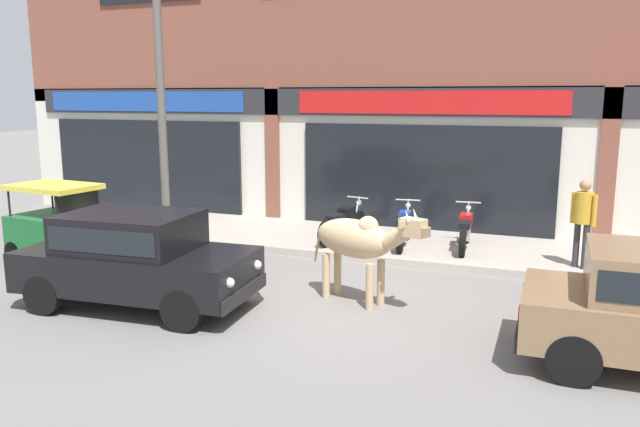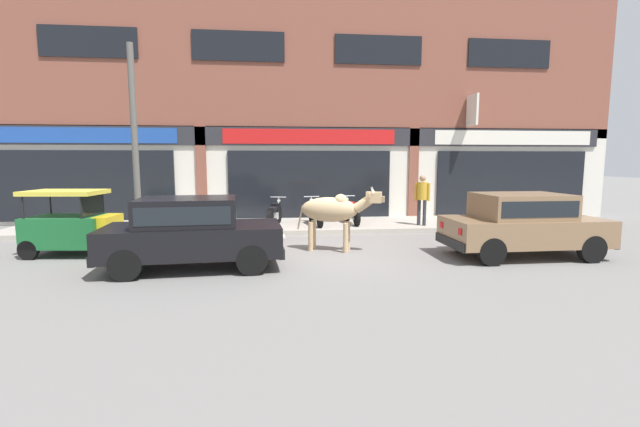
{
  "view_description": "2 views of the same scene",
  "coord_description": "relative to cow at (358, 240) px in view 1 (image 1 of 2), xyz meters",
  "views": [
    {
      "loc": [
        2.98,
        -8.99,
        3.18
      ],
      "look_at": [
        -0.94,
        1.0,
        1.16
      ],
      "focal_mm": 35.0,
      "sensor_mm": 36.0,
      "label": 1
    },
    {
      "loc": [
        -1.31,
        -10.28,
        2.21
      ],
      "look_at": [
        -0.09,
        1.0,
        0.8
      ],
      "focal_mm": 24.0,
      "sensor_mm": 36.0,
      "label": 2
    }
  ],
  "objects": [
    {
      "name": "auto_rickshaw",
      "position": [
        -6.12,
        0.24,
        -0.35
      ],
      "size": [
        2.04,
        1.33,
        1.52
      ],
      "color": "black",
      "rests_on": "ground"
    },
    {
      "name": "motorcycle_0",
      "position": [
        -1.42,
        3.32,
        -0.47
      ],
      "size": [
        0.66,
        1.79,
        0.88
      ],
      "color": "black",
      "rests_on": "sidewalk"
    },
    {
      "name": "cow",
      "position": [
        0.0,
        0.0,
        0.0
      ],
      "size": [
        2.06,
        1.05,
        1.61
      ],
      "color": "tan",
      "rests_on": "ground"
    },
    {
      "name": "motorcycle_1",
      "position": [
        -0.11,
        3.39,
        -0.47
      ],
      "size": [
        0.52,
        1.81,
        0.88
      ],
      "color": "black",
      "rests_on": "sidewalk"
    },
    {
      "name": "utility_pole",
      "position": [
        -5.34,
        2.57,
        1.79
      ],
      "size": [
        0.18,
        0.18,
        5.3
      ],
      "primitive_type": "cylinder",
      "color": "#595651",
      "rests_on": "sidewalk"
    },
    {
      "name": "sidewalk",
      "position": [
        -0.12,
        3.75,
        -0.93
      ],
      "size": [
        19.0,
        2.96,
        0.15
      ],
      "primitive_type": "cube",
      "color": "#A8A093",
      "rests_on": "ground"
    },
    {
      "name": "shop_building",
      "position": [
        -0.12,
        5.49,
        3.88
      ],
      "size": [
        23.0,
        1.4,
        10.16
      ],
      "color": "brown",
      "rests_on": "ground"
    },
    {
      "name": "pedestrian",
      "position": [
        3.25,
        2.88,
        0.12
      ],
      "size": [
        0.42,
        0.32,
        1.6
      ],
      "color": "#2D2D33",
      "rests_on": "sidewalk"
    },
    {
      "name": "ground_plane",
      "position": [
        -0.12,
        0.07,
        -1.01
      ],
      "size": [
        90.0,
        90.0,
        0.0
      ],
      "primitive_type": "plane",
      "color": "slate"
    },
    {
      "name": "car_1",
      "position": [
        -3.11,
        -1.4,
        -0.19
      ],
      "size": [
        3.7,
        1.85,
        1.46
      ],
      "color": "black",
      "rests_on": "ground"
    },
    {
      "name": "motorcycle_2",
      "position": [
        1.11,
        3.56,
        -0.47
      ],
      "size": [
        0.52,
        1.81,
        0.88
      ],
      "color": "black",
      "rests_on": "sidewalk"
    }
  ]
}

